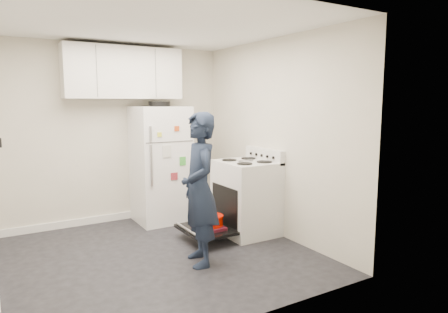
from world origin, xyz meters
TOP-DOWN VIEW (x-y plane):
  - room at (-0.03, 0.03)m, footprint 3.21×3.21m
  - electric_range at (1.26, 0.15)m, footprint 0.66×0.76m
  - open_oven_door at (0.70, 0.13)m, footprint 0.55×0.70m
  - refrigerator at (0.54, 1.25)m, footprint 0.72×0.74m
  - upper_cabinets at (0.10, 1.43)m, footprint 1.60×0.33m
  - person at (0.30, -0.42)m, footprint 0.49×0.65m

SIDE VIEW (x-z plane):
  - open_oven_door at x=0.70m, z-range 0.08..0.32m
  - electric_range at x=1.26m, z-range -0.08..1.02m
  - person at x=0.30m, z-range 0.00..1.61m
  - refrigerator at x=0.54m, z-range -0.03..1.69m
  - room at x=-0.03m, z-range -0.05..2.46m
  - upper_cabinets at x=0.10m, z-range 1.75..2.45m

